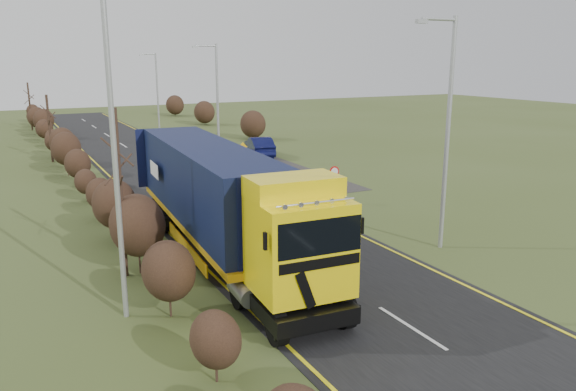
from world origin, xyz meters
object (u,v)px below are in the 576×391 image
(car_red_hatchback, at_px, (267,168))
(speed_sign, at_px, (334,178))
(car_blue_sedan, at_px, (259,147))
(lorry, at_px, (219,196))
(streetlight_near, at_px, (446,125))

(car_red_hatchback, height_order, speed_sign, speed_sign)
(car_red_hatchback, relative_size, car_blue_sedan, 0.75)
(lorry, relative_size, speed_sign, 7.61)
(lorry, distance_m, streetlight_near, 9.37)
(streetlight_near, bearing_deg, car_blue_sedan, 83.25)
(car_blue_sedan, distance_m, streetlight_near, 24.36)
(lorry, height_order, speed_sign, lorry)
(lorry, bearing_deg, car_blue_sedan, 65.14)
(car_blue_sedan, bearing_deg, streetlight_near, 95.98)
(car_blue_sedan, relative_size, streetlight_near, 0.52)
(lorry, height_order, car_blue_sedan, lorry)
(streetlight_near, xyz_separation_m, speed_sign, (-0.08, 8.03, -3.64))
(speed_sign, bearing_deg, lorry, -149.18)
(streetlight_near, distance_m, speed_sign, 8.82)
(lorry, distance_m, car_red_hatchback, 15.60)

